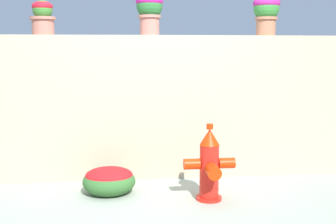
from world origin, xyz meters
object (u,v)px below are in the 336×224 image
object	(u,v)px
potted_plant_1	(43,16)
fire_hydrant	(210,166)
flower_bush_left	(109,180)
potted_plant_2	(149,9)
potted_plant_3	(266,11)

from	to	relation	value
potted_plant_1	fire_hydrant	bearing A→B (deg)	-27.92
fire_hydrant	flower_bush_left	xyz separation A→B (m)	(-0.99, 0.30, -0.19)
potted_plant_2	flower_bush_left	bearing A→B (deg)	-126.91
potted_plant_3	flower_bush_left	bearing A→B (deg)	-161.18
potted_plant_1	potted_plant_3	size ratio (longest dim) A/B	0.81
fire_hydrant	potted_plant_1	bearing A→B (deg)	152.08
fire_hydrant	flower_bush_left	world-z (taller)	fire_hydrant
potted_plant_2	potted_plant_1	bearing A→B (deg)	-178.54
potted_plant_1	potted_plant_2	xyz separation A→B (m)	(1.18, 0.03, 0.09)
flower_bush_left	potted_plant_1	bearing A→B (deg)	139.64
potted_plant_2	flower_bush_left	xyz separation A→B (m)	(-0.47, -0.63, -1.79)
potted_plant_3	flower_bush_left	size ratio (longest dim) A/B	0.86
fire_hydrant	flower_bush_left	size ratio (longest dim) A/B	1.40
potted_plant_2	potted_plant_3	world-z (taller)	potted_plant_2
potted_plant_1	flower_bush_left	distance (m)	1.93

